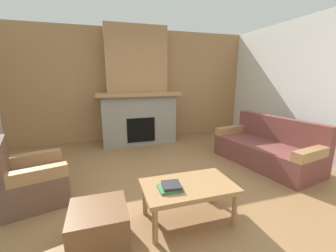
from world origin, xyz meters
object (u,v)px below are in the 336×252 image
at_px(armchair, 29,181).
at_px(coffee_table, 188,189).
at_px(ottoman, 99,227).
at_px(fireplace, 137,94).
at_px(couch, 267,149).

height_order(armchair, coffee_table, armchair).
relative_size(armchair, ottoman, 1.79).
xyz_separation_m(armchair, ottoman, (0.84, -1.05, -0.09)).
relative_size(fireplace, coffee_table, 2.70).
distance_m(coffee_table, ottoman, 0.97).
relative_size(couch, armchair, 2.07).
bearing_deg(ottoman, fireplace, 73.95).
height_order(couch, ottoman, couch).
bearing_deg(ottoman, couch, 21.50).
relative_size(couch, ottoman, 3.70).
distance_m(fireplace, coffee_table, 3.27).
distance_m(fireplace, ottoman, 3.56).
xyz_separation_m(coffee_table, ottoman, (-0.95, -0.11, -0.18)).
bearing_deg(armchair, coffee_table, -27.56).
bearing_deg(fireplace, couch, -46.73).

